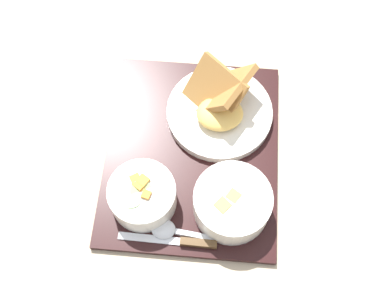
{
  "coord_description": "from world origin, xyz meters",
  "views": [
    {
      "loc": [
        -0.36,
        -0.08,
        0.82
      ],
      "look_at": [
        0.0,
        0.0,
        0.04
      ],
      "focal_mm": 45.0,
      "sensor_mm": 36.0,
      "label": 1
    }
  ],
  "objects_px": {
    "knife": "(184,242)",
    "bowl_salad": "(142,195)",
    "plate_main": "(219,108)",
    "spoon": "(174,231)",
    "bowl_soup": "(232,202)"
  },
  "relations": [
    {
      "from": "plate_main",
      "to": "bowl_salad",
      "type": "bearing_deg",
      "value": 155.34
    },
    {
      "from": "plate_main",
      "to": "spoon",
      "type": "xyz_separation_m",
      "value": [
        -0.25,
        0.03,
        -0.01
      ]
    },
    {
      "from": "bowl_salad",
      "to": "plate_main",
      "type": "xyz_separation_m",
      "value": [
        0.2,
        -0.09,
        -0.01
      ]
    },
    {
      "from": "bowl_salad",
      "to": "spoon",
      "type": "xyz_separation_m",
      "value": [
        -0.04,
        -0.07,
        -0.03
      ]
    },
    {
      "from": "spoon",
      "to": "bowl_soup",
      "type": "bearing_deg",
      "value": -145.54
    },
    {
      "from": "bowl_salad",
      "to": "bowl_soup",
      "type": "relative_size",
      "value": 0.88
    },
    {
      "from": "knife",
      "to": "spoon",
      "type": "xyz_separation_m",
      "value": [
        0.01,
        0.02,
        0.0
      ]
    },
    {
      "from": "knife",
      "to": "spoon",
      "type": "relative_size",
      "value": 1.21
    },
    {
      "from": "bowl_soup",
      "to": "knife",
      "type": "relative_size",
      "value": 0.79
    },
    {
      "from": "spoon",
      "to": "bowl_salad",
      "type": "bearing_deg",
      "value": -34.47
    },
    {
      "from": "bowl_salad",
      "to": "bowl_soup",
      "type": "height_order",
      "value": "bowl_salad"
    },
    {
      "from": "bowl_salad",
      "to": "plate_main",
      "type": "relative_size",
      "value": 0.58
    },
    {
      "from": "plate_main",
      "to": "spoon",
      "type": "bearing_deg",
      "value": 173.47
    },
    {
      "from": "knife",
      "to": "bowl_salad",
      "type": "bearing_deg",
      "value": -39.95
    },
    {
      "from": "plate_main",
      "to": "knife",
      "type": "distance_m",
      "value": 0.26
    }
  ]
}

